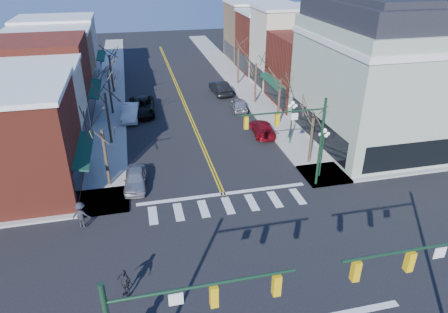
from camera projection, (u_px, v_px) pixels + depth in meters
ground at (253, 263)px, 23.56m from camera, size 160.00×160.00×0.00m
sidewalk_left at (108, 139)px, 39.09m from camera, size 3.50×70.00×0.15m
sidewalk_right at (277, 123)px, 42.62m from camera, size 3.50×70.00×0.15m
bldg_left_brick_a at (2, 145)px, 28.79m from camera, size 10.00×8.50×8.00m
bldg_left_stucco_a at (25, 111)px, 35.62m from camera, size 10.00×7.00×7.50m
bldg_left_brick_b at (39, 80)px, 42.32m from camera, size 10.00×9.00×8.50m
bldg_left_tan at (51, 65)px, 49.63m from camera, size 10.00×7.50×7.80m
bldg_left_stucco_b at (59, 50)px, 56.26m from camera, size 10.00×8.00×8.20m
bldg_right_brick_a at (316, 70)px, 47.17m from camera, size 10.00×8.50×8.00m
bldg_right_stucco at (293, 48)px, 53.43m from camera, size 10.00×7.00×10.00m
bldg_right_brick_b at (274, 42)px, 60.28m from camera, size 10.00×8.00×8.50m
bldg_right_tan at (258, 31)px, 67.10m from camera, size 10.00×8.00×9.00m
victorian_corner at (382, 72)px, 36.41m from camera, size 12.25×14.25×13.30m
traffic_mast_near_right at (441, 276)px, 16.11m from camera, size 6.60×0.28×7.20m
traffic_mast_far_right at (299, 133)px, 28.94m from camera, size 6.60×0.28×7.20m
lamppost_corner at (323, 144)px, 31.23m from camera, size 0.36×0.36×4.33m
lamppost_midblock at (292, 115)px, 36.86m from camera, size 0.36×0.36×4.33m
tree_left_a at (106, 159)px, 30.31m from camera, size 0.24×0.24×4.76m
tree_left_b at (108, 119)px, 37.18m from camera, size 0.24×0.24×5.04m
tree_left_c at (110, 95)px, 44.22m from camera, size 0.24×0.24×4.55m
tree_left_d at (112, 74)px, 51.08m from camera, size 0.24×0.24×4.90m
tree_right_a at (311, 139)px, 33.73m from camera, size 0.24×0.24×4.62m
tree_right_b at (279, 104)px, 40.54m from camera, size 0.24×0.24×5.18m
tree_right_c at (255, 84)px, 47.55m from camera, size 0.24×0.24×4.83m
tree_right_d at (238, 66)px, 54.45m from camera, size 0.24×0.24×4.97m
car_left_near at (135, 179)px, 30.93m from camera, size 1.97×4.25×1.41m
car_left_mid at (131, 112)px, 43.55m from camera, size 2.27×5.04×1.61m
car_left_far at (141, 106)px, 45.07m from camera, size 3.19×6.34×1.72m
car_right_near at (262, 128)px, 39.89m from camera, size 2.34×4.87×1.37m
car_right_mid at (239, 104)px, 46.10m from camera, size 2.15×4.37×1.43m
car_right_far at (220, 88)px, 51.30m from camera, size 2.11×5.14×1.66m
pedestrian_dark_a at (125, 283)px, 20.83m from camera, size 1.03×0.95×1.69m
pedestrian_dark_b at (81, 215)px, 26.06m from camera, size 1.34×0.96×1.86m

